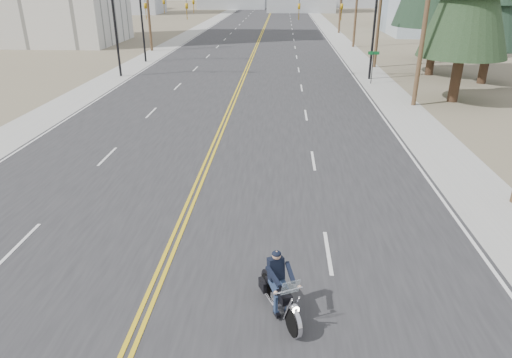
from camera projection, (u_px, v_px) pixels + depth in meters
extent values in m
plane|color=#776D56|center=(134.00, 337.00, 10.99)|extent=(400.00, 400.00, 0.00)
cube|color=#303033|center=(262.00, 33.00, 75.04)|extent=(20.00, 200.00, 0.01)
cube|color=#A5A5A0|center=(193.00, 32.00, 75.64)|extent=(3.00, 200.00, 0.01)
cube|color=#A5A5A0|center=(332.00, 33.00, 74.44)|extent=(3.00, 200.00, 0.01)
cylinder|color=black|center=(116.00, 36.00, 39.44)|extent=(0.20, 0.20, 7.00)
imported|color=#BF8C0C|center=(145.00, 4.00, 38.28)|extent=(0.21, 0.26, 1.30)
imported|color=#BF8C0C|center=(186.00, 4.00, 38.10)|extent=(0.21, 0.26, 1.30)
cylinder|color=black|center=(373.00, 37.00, 38.30)|extent=(0.20, 0.20, 7.00)
imported|color=#BF8C0C|center=(342.00, 5.00, 37.42)|extent=(0.21, 0.26, 1.30)
imported|color=#BF8C0C|center=(299.00, 5.00, 37.61)|extent=(0.21, 0.26, 1.30)
cylinder|color=black|center=(143.00, 27.00, 46.76)|extent=(0.20, 0.20, 7.00)
imported|color=#BF8C0C|center=(164.00, 0.00, 45.62)|extent=(0.21, 0.26, 1.30)
imported|color=#BF8C0C|center=(193.00, 1.00, 45.46)|extent=(0.21, 0.26, 1.30)
cylinder|color=black|center=(372.00, 68.00, 37.36)|extent=(0.06, 0.06, 2.60)
cube|color=#0C5926|center=(374.00, 53.00, 36.88)|extent=(0.90, 0.03, 0.25)
cylinder|color=brown|center=(426.00, 17.00, 29.09)|extent=(0.30, 0.30, 11.50)
cylinder|color=brown|center=(380.00, 8.00, 42.91)|extent=(0.30, 0.30, 11.00)
cylinder|color=brown|center=(148.00, 5.00, 53.46)|extent=(0.30, 0.30, 10.50)
cylinder|color=#382619|center=(456.00, 79.00, 31.78)|extent=(0.60, 0.60, 3.11)
cylinder|color=#382619|center=(484.00, 66.00, 37.58)|extent=(0.61, 0.61, 2.77)
cylinder|color=#382619|center=(432.00, 51.00, 40.72)|extent=(0.74, 0.74, 4.24)
cylinder|color=#382619|center=(439.00, 43.00, 49.04)|extent=(0.78, 0.78, 3.35)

